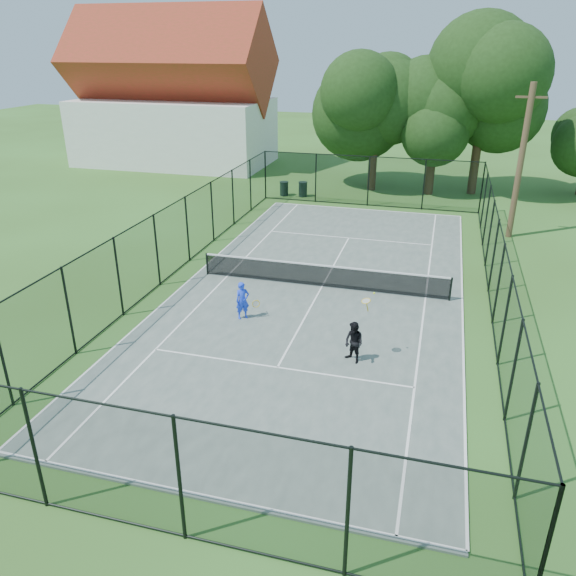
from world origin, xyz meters
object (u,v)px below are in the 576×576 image
(tennis_net, at_px, (322,275))
(trash_bin_right, at_px, (303,189))
(trash_bin_left, at_px, (284,188))
(utility_pole, at_px, (521,162))
(player_blue, at_px, (243,301))
(player_black, at_px, (354,342))

(tennis_net, distance_m, trash_bin_right, 14.75)
(trash_bin_left, bearing_deg, tennis_net, -68.35)
(trash_bin_left, distance_m, trash_bin_right, 1.25)
(trash_bin_right, distance_m, utility_pole, 13.61)
(utility_pole, distance_m, player_blue, 16.29)
(trash_bin_right, relative_size, player_black, 0.43)
(player_blue, bearing_deg, utility_pole, 51.39)
(utility_pole, bearing_deg, trash_bin_left, 159.39)
(tennis_net, distance_m, trash_bin_left, 15.11)
(trash_bin_left, distance_m, utility_pole, 14.73)
(trash_bin_left, height_order, player_blue, player_blue)
(trash_bin_left, distance_m, player_blue, 17.89)
(trash_bin_right, xyz_separation_m, player_blue, (2.19, -17.60, 0.27))
(player_blue, bearing_deg, player_black, -24.09)
(trash_bin_left, relative_size, player_blue, 0.65)
(tennis_net, bearing_deg, player_black, -68.27)
(tennis_net, xyz_separation_m, trash_bin_right, (-4.33, 14.10, -0.10))
(utility_pole, relative_size, player_blue, 5.45)
(tennis_net, distance_m, utility_pole, 12.37)
(trash_bin_right, relative_size, player_blue, 0.69)
(tennis_net, distance_m, player_blue, 4.11)
(tennis_net, bearing_deg, trash_bin_right, 107.07)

